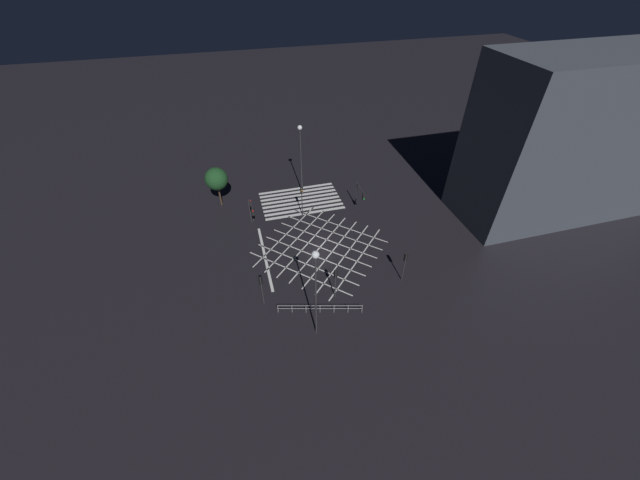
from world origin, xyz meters
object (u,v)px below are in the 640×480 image
(traffic_light_median_north, at_px, (335,278))
(traffic_light_ne_cross, at_px, (261,285))
(traffic_light_median_south, at_px, (302,196))
(traffic_light_se_main, at_px, (250,206))
(street_lamp_west, at_px, (300,144))
(street_tree_near, at_px, (216,179))
(street_lamp_east, at_px, (316,274))
(traffic_light_se_cross, at_px, (253,211))
(traffic_light_sw_cross, at_px, (361,194))
(traffic_light_nw_cross, at_px, (405,261))

(traffic_light_median_north, xyz_separation_m, traffic_light_ne_cross, (7.18, -0.98, 0.01))
(traffic_light_median_south, distance_m, traffic_light_se_main, 6.65)
(street_lamp_west, height_order, street_tree_near, street_lamp_west)
(traffic_light_se_main, relative_size, street_tree_near, 0.63)
(street_lamp_west, bearing_deg, street_lamp_east, 80.08)
(traffic_light_median_south, bearing_deg, street_lamp_west, 167.54)
(street_lamp_east, height_order, street_tree_near, street_lamp_east)
(traffic_light_se_cross, bearing_deg, traffic_light_median_north, 25.16)
(traffic_light_se_cross, relative_size, traffic_light_ne_cross, 0.86)
(traffic_light_sw_cross, relative_size, traffic_light_se_main, 1.06)
(traffic_light_sw_cross, bearing_deg, traffic_light_se_cross, -92.29)
(traffic_light_median_south, relative_size, street_lamp_west, 0.45)
(traffic_light_nw_cross, height_order, traffic_light_median_north, traffic_light_nw_cross)
(traffic_light_median_south, bearing_deg, street_tree_near, -118.40)
(traffic_light_sw_cross, height_order, traffic_light_nw_cross, traffic_light_nw_cross)
(traffic_light_ne_cross, height_order, street_lamp_east, street_lamp_east)
(traffic_light_sw_cross, height_order, street_lamp_west, street_lamp_west)
(traffic_light_se_cross, bearing_deg, street_tree_near, -147.76)
(traffic_light_sw_cross, height_order, traffic_light_ne_cross, same)
(traffic_light_se_main, bearing_deg, street_tree_near, 125.21)
(traffic_light_se_main, height_order, street_lamp_west, street_lamp_west)
(traffic_light_se_cross, xyz_separation_m, street_lamp_east, (-3.50, 17.60, 5.46))
(traffic_light_nw_cross, relative_size, street_lamp_east, 0.36)
(traffic_light_nw_cross, bearing_deg, street_lamp_east, 111.45)
(traffic_light_nw_cross, distance_m, traffic_light_se_cross, 19.47)
(traffic_light_sw_cross, height_order, traffic_light_se_cross, traffic_light_sw_cross)
(traffic_light_nw_cross, height_order, street_lamp_east, street_lamp_east)
(traffic_light_ne_cross, bearing_deg, street_tree_near, 9.32)
(traffic_light_sw_cross, xyz_separation_m, traffic_light_se_cross, (13.96, -0.56, -0.43))
(traffic_light_ne_cross, relative_size, street_lamp_east, 0.36)
(traffic_light_median_north, distance_m, street_tree_near, 22.33)
(street_lamp_west, bearing_deg, traffic_light_nw_cross, 108.20)
(traffic_light_se_main, bearing_deg, traffic_light_median_south, -3.64)
(traffic_light_sw_cross, height_order, traffic_light_median_north, traffic_light_sw_cross)
(traffic_light_nw_cross, relative_size, street_tree_near, 0.67)
(traffic_light_se_cross, xyz_separation_m, traffic_light_se_main, (0.20, -0.92, 0.20))
(traffic_light_sw_cross, relative_size, traffic_light_ne_cross, 1.00)
(traffic_light_median_north, xyz_separation_m, traffic_light_median_south, (0.06, -14.27, 0.56))
(traffic_light_ne_cross, distance_m, street_lamp_west, 21.24)
(traffic_light_nw_cross, bearing_deg, traffic_light_se_main, 44.87)
(traffic_light_ne_cross, bearing_deg, street_lamp_east, -138.80)
(traffic_light_median_north, relative_size, traffic_light_median_south, 0.82)
(traffic_light_median_north, height_order, street_lamp_east, street_lamp_east)
(traffic_light_sw_cross, relative_size, street_lamp_east, 0.36)
(traffic_light_median_south, distance_m, street_lamp_east, 18.88)
(traffic_light_sw_cross, xyz_separation_m, traffic_light_median_south, (7.56, -1.06, 0.46))
(traffic_light_se_main, bearing_deg, street_lamp_west, 33.64)
(traffic_light_median_south, xyz_separation_m, traffic_light_se_main, (6.60, -0.42, -0.69))
(traffic_light_nw_cross, distance_m, traffic_light_ne_cross, 14.81)
(traffic_light_median_north, relative_size, street_lamp_east, 0.36)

